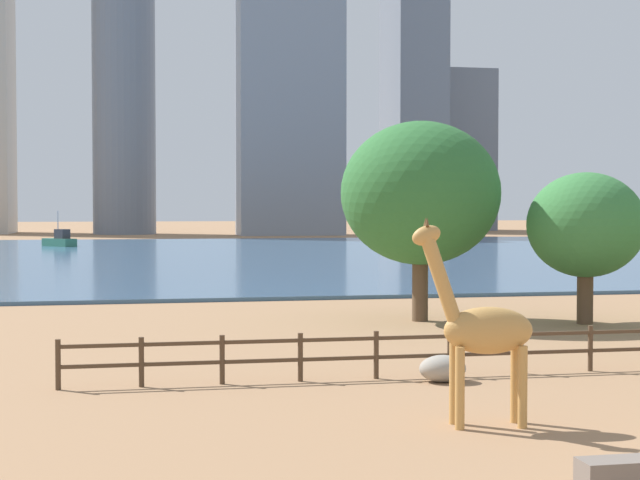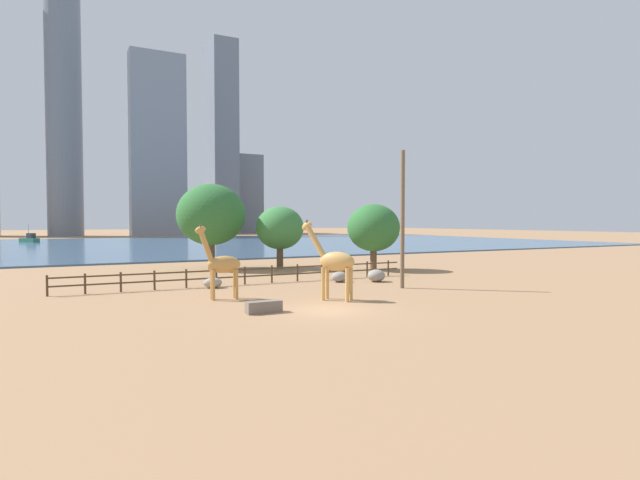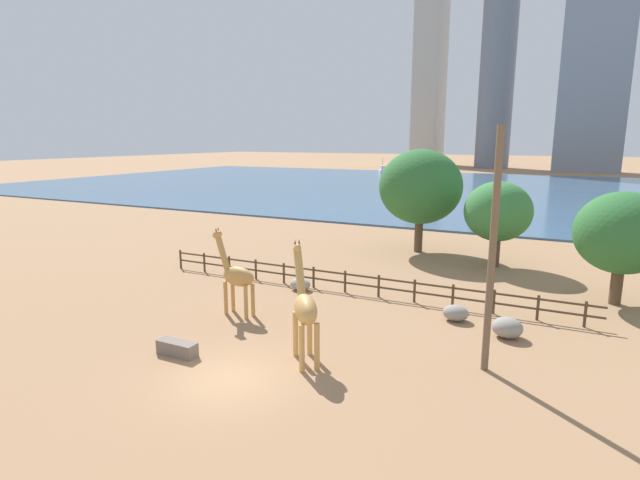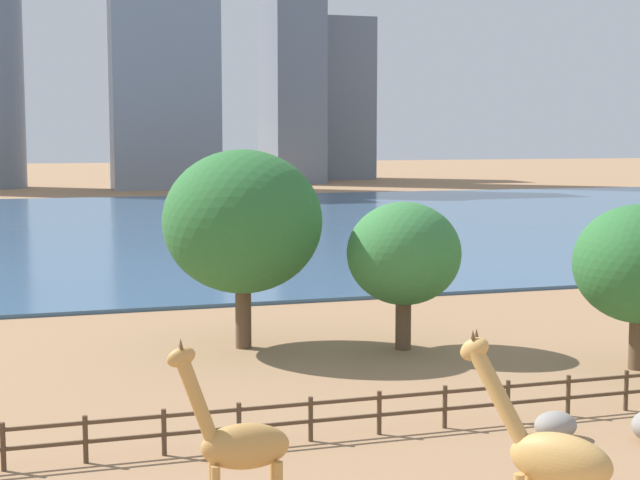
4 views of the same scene
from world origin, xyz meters
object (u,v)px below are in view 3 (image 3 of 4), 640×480
(giraffe_companion, at_px, (305,308))
(boulder_small, at_px, (300,284))
(boat_ferry, at_px, (383,171))
(boat_sailboat, at_px, (425,175))
(tree_left_large, at_px, (498,212))
(boulder_near_fence, at_px, (507,328))
(giraffe_tall, at_px, (236,276))
(tree_center_broad, at_px, (623,233))
(tree_right_tall, at_px, (420,187))
(feeding_trough, at_px, (177,348))
(utility_pole, at_px, (492,253))
(boulder_by_pole, at_px, (456,313))

(giraffe_companion, distance_m, boulder_small, 9.91)
(boat_ferry, bearing_deg, boat_sailboat, -155.06)
(tree_left_large, bearing_deg, boulder_near_fence, -80.14)
(giraffe_tall, relative_size, giraffe_companion, 0.94)
(boulder_small, xyz_separation_m, tree_left_large, (9.64, 11.18, 3.56))
(tree_center_broad, distance_m, tree_right_tall, 15.48)
(feeding_trough, distance_m, boat_ferry, 112.14)
(utility_pole, bearing_deg, boat_ferry, 111.51)
(boulder_near_fence, relative_size, boat_ferry, 0.29)
(boat_ferry, bearing_deg, boulder_near_fence, 176.14)
(feeding_trough, height_order, tree_left_large, tree_left_large)
(feeding_trough, distance_m, boat_sailboat, 98.26)
(boulder_near_fence, height_order, boat_sailboat, boat_sailboat)
(boat_sailboat, bearing_deg, feeding_trough, 149.31)
(tree_left_large, xyz_separation_m, boat_ferry, (-39.05, 86.73, -3.05))
(boulder_near_fence, xyz_separation_m, feeding_trough, (-12.16, -8.19, -0.17))
(utility_pole, height_order, boulder_near_fence, utility_pole)
(giraffe_tall, distance_m, boat_ferry, 106.97)
(giraffe_tall, height_order, boulder_near_fence, giraffe_tall)
(boulder_near_fence, distance_m, tree_left_large, 13.99)
(tree_left_large, relative_size, boat_ferry, 1.29)
(boulder_near_fence, relative_size, tree_center_broad, 0.22)
(boat_ferry, relative_size, boat_sailboat, 1.08)
(boulder_small, height_order, tree_center_broad, tree_center_broad)
(tree_center_broad, bearing_deg, boulder_near_fence, -121.91)
(tree_center_broad, bearing_deg, tree_right_tall, 149.03)
(giraffe_tall, height_order, tree_center_broad, tree_center_broad)
(boulder_by_pole, bearing_deg, tree_right_tall, 112.33)
(giraffe_companion, xyz_separation_m, boat_ferry, (-34.25, 106.34, -1.40))
(boulder_near_fence, bearing_deg, boat_sailboat, 107.14)
(utility_pole, height_order, boulder_by_pole, utility_pole)
(giraffe_tall, xyz_separation_m, feeding_trough, (0.66, -5.19, -1.77))
(giraffe_tall, xyz_separation_m, tree_center_broad, (17.57, 10.62, 1.89))
(giraffe_tall, distance_m, tree_right_tall, 19.31)
(boulder_by_pole, height_order, tree_left_large, tree_left_large)
(giraffe_companion, distance_m, utility_pole, 7.54)
(tree_right_tall, height_order, boat_sailboat, tree_right_tall)
(boulder_by_pole, relative_size, feeding_trough, 0.70)
(giraffe_companion, relative_size, tree_right_tall, 0.58)
(utility_pole, distance_m, tree_right_tall, 20.98)
(tree_left_large, xyz_separation_m, tree_right_tall, (-6.16, 2.20, 1.28))
(tree_left_large, bearing_deg, tree_center_broad, -39.07)
(boulder_near_fence, relative_size, tree_right_tall, 0.17)
(giraffe_companion, xyz_separation_m, boat_sailboat, (-20.29, 95.14, -1.41))
(giraffe_tall, height_order, boulder_by_pole, giraffe_tall)
(giraffe_companion, xyz_separation_m, boulder_near_fence, (7.12, 6.25, -1.80))
(tree_center_broad, height_order, boat_sailboat, tree_center_broad)
(tree_center_broad, bearing_deg, giraffe_companion, -130.53)
(boulder_by_pole, relative_size, tree_center_broad, 0.20)
(boulder_small, bearing_deg, feeding_trough, -91.13)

